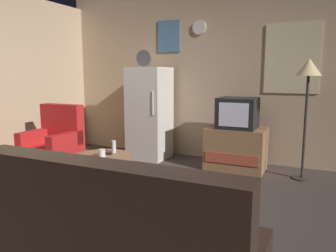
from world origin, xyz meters
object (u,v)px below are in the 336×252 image
tv_stand (236,149)px  crt_tv (238,113)px  coffee_table (103,174)px  wine_glass (114,147)px  remote_control (106,153)px  fridge (150,113)px  mug_ceramic_white (102,153)px  standing_lamp (308,77)px  armchair (53,149)px  couch (122,247)px

tv_stand → crt_tv: size_ratio=1.56×
tv_stand → coffee_table: tv_stand is taller
wine_glass → remote_control: size_ratio=1.00×
crt_tv → coffee_table: crt_tv is taller
fridge → tv_stand: (1.47, -0.07, -0.45)m
coffee_table → mug_ceramic_white: bearing=-54.7°
crt_tv → standing_lamp: size_ratio=0.34×
crt_tv → standing_lamp: bearing=-5.0°
armchair → crt_tv: bearing=28.7°
fridge → armchair: (-0.83, -1.33, -0.42)m
fridge → crt_tv: (1.48, -0.07, 0.08)m
standing_lamp → couch: bearing=-106.8°
crt_tv → mug_ceramic_white: 2.06m
wine_glass → armchair: size_ratio=0.16×
fridge → remote_control: fridge is taller
couch → fridge: bearing=115.5°
coffee_table → mug_ceramic_white: (0.03, -0.04, 0.27)m
armchair → fridge: bearing=58.1°
coffee_table → crt_tv: bearing=53.1°
fridge → couch: bearing=-64.5°
crt_tv → couch: 3.10m
wine_glass → remote_control: 0.14m
standing_lamp → coffee_table: bearing=-144.2°
remote_control → wine_glass: bearing=62.6°
armchair → mug_ceramic_white: bearing=-19.0°
coffee_table → tv_stand: bearing=53.4°
couch → standing_lamp: bearing=73.2°
mug_ceramic_white → coffee_table: bearing=125.3°
fridge → tv_stand: bearing=-2.7°
wine_glass → standing_lamp: bearing=32.7°
remote_control → armchair: bearing=157.9°
tv_stand → standing_lamp: standing_lamp is taller
coffee_table → couch: bearing=-49.9°
remote_control → crt_tv: bearing=43.2°
mug_ceramic_white → wine_glass: bearing=89.2°
tv_stand → armchair: (-2.30, -1.26, 0.03)m
armchair → coffee_table: bearing=-17.4°
tv_stand → crt_tv: crt_tv is taller
fridge → armchair: 1.62m
crt_tv → remote_control: bearing=-128.4°
fridge → wine_glass: (0.31, -1.49, -0.24)m
crt_tv → mug_ceramic_white: crt_tv is taller
standing_lamp → coffee_table: standing_lamp is taller
wine_glass → remote_control: bearing=-109.0°
couch → mug_ceramic_white: bearing=130.2°
armchair → couch: 2.93m
fridge → armchair: bearing=-121.9°
coffee_table → wine_glass: bearing=79.9°
crt_tv → couch: size_ratio=0.32×
crt_tv → mug_ceramic_white: bearing=-125.5°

